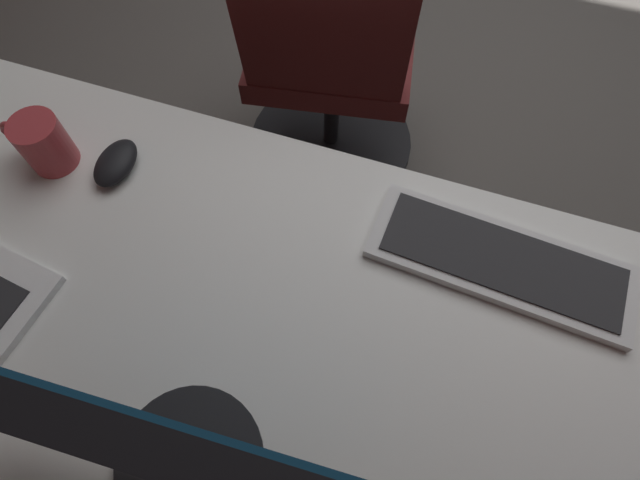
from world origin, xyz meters
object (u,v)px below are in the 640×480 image
at_px(mouse_main, 116,163).
at_px(coffee_mug, 43,143).
at_px(drawer_pedestal, 274,385).
at_px(monitor_primary, 132,441).
at_px(office_chair, 330,67).
at_px(keyboard_main, 501,262).

height_order(mouse_main, coffee_mug, coffee_mug).
relative_size(mouse_main, coffee_mug, 0.85).
bearing_deg(drawer_pedestal, monitor_primary, 85.70).
relative_size(coffee_mug, office_chair, 0.13).
height_order(coffee_mug, office_chair, office_chair).
relative_size(keyboard_main, mouse_main, 4.12).
distance_m(monitor_primary, keyboard_main, 0.60).
relative_size(drawer_pedestal, keyboard_main, 1.62).
distance_m(keyboard_main, coffee_mug, 0.80).
xyz_separation_m(keyboard_main, office_chair, (0.48, -0.59, -0.28)).
distance_m(coffee_mug, office_chair, 0.78).
bearing_deg(office_chair, coffee_mug, 63.77).
bearing_deg(coffee_mug, mouse_main, -170.46).
distance_m(drawer_pedestal, monitor_primary, 0.66).
xyz_separation_m(monitor_primary, office_chair, (0.13, -1.02, -0.52)).
relative_size(drawer_pedestal, mouse_main, 6.68).
xyz_separation_m(drawer_pedestal, monitor_primary, (0.01, 0.19, 0.63)).
bearing_deg(office_chair, mouse_main, 72.27).
bearing_deg(coffee_mug, monitor_primary, 139.79).
xyz_separation_m(monitor_primary, coffee_mug, (0.45, -0.38, -0.20)).
height_order(drawer_pedestal, coffee_mug, coffee_mug).
bearing_deg(mouse_main, monitor_primary, 129.65).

